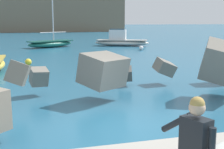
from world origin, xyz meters
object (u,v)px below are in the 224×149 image
object	(u,v)px
boat_mid_right	(51,43)
mooring_buoy_inner	(28,62)
mooring_buoy_middle	(141,48)
boat_near_centre	(121,41)

from	to	relation	value
boat_mid_right	mooring_buoy_inner	bearing A→B (deg)	-100.59
boat_mid_right	mooring_buoy_middle	bearing A→B (deg)	-34.39
boat_near_centre	mooring_buoy_inner	world-z (taller)	boat_near_centre
boat_near_centre	mooring_buoy_middle	distance (m)	5.58
boat_near_centre	mooring_buoy_middle	xyz separation A→B (m)	(0.42, -5.55, -0.38)
mooring_buoy_inner	boat_near_centre	bearing A→B (deg)	51.65
boat_mid_right	mooring_buoy_middle	distance (m)	10.26
boat_mid_right	mooring_buoy_inner	size ratio (longest dim) A/B	13.72
mooring_buoy_middle	boat_near_centre	bearing A→B (deg)	94.32
boat_mid_right	mooring_buoy_middle	xyz separation A→B (m)	(8.46, -5.79, -0.21)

